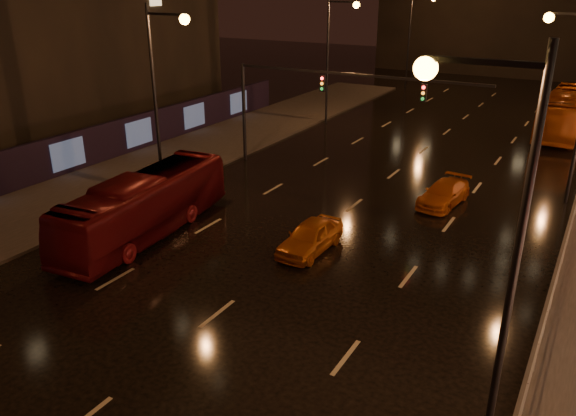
{
  "coord_description": "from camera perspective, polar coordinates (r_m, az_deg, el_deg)",
  "views": [
    {
      "loc": [
        10.69,
        -9.49,
        10.94
      ],
      "look_at": [
        0.27,
        8.57,
        2.5
      ],
      "focal_mm": 35.0,
      "sensor_mm": 36.0,
      "label": 1
    }
  ],
  "objects": [
    {
      "name": "streetlight_right",
      "position": [
        12.47,
        19.72,
        -0.51
      ],
      "size": [
        2.64,
        0.5,
        10.0
      ],
      "color": "black",
      "rests_on": "ground"
    },
    {
      "name": "taxi_near",
      "position": [
        24.35,
        2.27,
        -2.93
      ],
      "size": [
        1.68,
        3.98,
        1.35
      ],
      "primitive_type": "imported",
      "rotation": [
        0.0,
        0.0,
        -0.02
      ],
      "color": "#BC5911",
      "rests_on": "ground"
    },
    {
      "name": "traffic_signal",
      "position": [
        34.01,
        1.89,
        11.5
      ],
      "size": [
        15.31,
        0.32,
        6.2
      ],
      "color": "black",
      "rests_on": "ground"
    },
    {
      "name": "ground",
      "position": [
        33.22,
        9.5,
        2.49
      ],
      "size": [
        140.0,
        140.0,
        0.0
      ],
      "primitive_type": "plane",
      "color": "black",
      "rests_on": "ground"
    },
    {
      "name": "bus_red",
      "position": [
        26.47,
        -14.31,
        0.28
      ],
      "size": [
        3.49,
        10.52,
        2.88
      ],
      "primitive_type": "imported",
      "rotation": [
        0.0,
        0.0,
        0.11
      ],
      "color": "#610D12",
      "rests_on": "ground"
    },
    {
      "name": "bus_curb",
      "position": [
        48.38,
        26.37,
        8.68
      ],
      "size": [
        3.07,
        11.83,
        3.28
      ],
      "primitive_type": "imported",
      "rotation": [
        0.0,
        0.0,
        -0.03
      ],
      "color": "#A94710",
      "rests_on": "ground"
    },
    {
      "name": "railing_right",
      "position": [
        29.27,
        27.06,
        -0.56
      ],
      "size": [
        0.05,
        56.0,
        1.0
      ],
      "color": "#99999E",
      "rests_on": "sidewalk_right"
    },
    {
      "name": "hoarding_left",
      "position": [
        36.52,
        -21.64,
        5.07
      ],
      "size": [
        0.3,
        46.0,
        2.5
      ],
      "primitive_type": "cube",
      "color": "black",
      "rests_on": "ground"
    },
    {
      "name": "sidewalk_left",
      "position": [
        36.1,
        -13.99,
        3.84
      ],
      "size": [
        7.0,
        70.0,
        0.15
      ],
      "primitive_type": "cube",
      "color": "#38332D",
      "rests_on": "ground"
    },
    {
      "name": "taxi_far",
      "position": [
        30.58,
        15.55,
        1.43
      ],
      "size": [
        2.16,
        4.33,
        1.21
      ],
      "primitive_type": "imported",
      "rotation": [
        0.0,
        0.0,
        -0.12
      ],
      "color": "#BF5511",
      "rests_on": "ground"
    }
  ]
}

